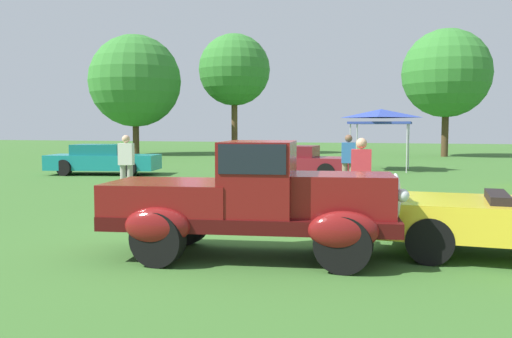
{
  "coord_description": "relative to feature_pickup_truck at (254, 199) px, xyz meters",
  "views": [
    {
      "loc": [
        2.75,
        -7.99,
        1.9
      ],
      "look_at": [
        -0.3,
        1.84,
        1.12
      ],
      "focal_mm": 38.38,
      "sensor_mm": 36.0,
      "label": 1
    }
  ],
  "objects": [
    {
      "name": "spectator_by_row",
      "position": [
        1.14,
        3.61,
        0.05
      ],
      "size": [
        0.42,
        0.28,
        1.69
      ],
      "color": "#9E998E",
      "rests_on": "ground_plane"
    },
    {
      "name": "treeline_center",
      "position": [
        3.56,
        30.1,
        4.51
      ],
      "size": [
        5.68,
        5.68,
        8.23
      ],
      "color": "#47331E",
      "rests_on": "ground_plane"
    },
    {
      "name": "feature_pickup_truck",
      "position": [
        0.0,
        0.0,
        0.0
      ],
      "size": [
        4.41,
        2.33,
        1.7
      ],
      "color": "#400B0B",
      "rests_on": "ground_plane"
    },
    {
      "name": "treeline_far_left",
      "position": [
        -16.88,
        26.33,
        4.23
      ],
      "size": [
        6.32,
        6.32,
        8.26
      ],
      "color": "#47331E",
      "rests_on": "ground_plane"
    },
    {
      "name": "treeline_mid_left",
      "position": [
        -10.93,
        30.06,
        5.16
      ],
      "size": [
        5.15,
        5.15,
        8.62
      ],
      "color": "brown",
      "rests_on": "ground_plane"
    },
    {
      "name": "show_car_burgundy",
      "position": [
        -2.3,
        12.37,
        -0.26
      ],
      "size": [
        4.33,
        1.75,
        1.22
      ],
      "color": "maroon",
      "rests_on": "ground_plane"
    },
    {
      "name": "canopy_tent_left_field",
      "position": [
        0.46,
        17.26,
        1.56
      ],
      "size": [
        2.61,
        2.61,
        2.71
      ],
      "color": "#B7B7BC",
      "rests_on": "ground_plane"
    },
    {
      "name": "show_car_teal",
      "position": [
        -10.08,
        11.67,
        -0.26
      ],
      "size": [
        4.62,
        2.59,
        1.22
      ],
      "color": "teal",
      "rests_on": "ground_plane"
    },
    {
      "name": "spectator_between_cars",
      "position": [
        -5.56,
        5.87,
        0.05
      ],
      "size": [
        0.44,
        0.32,
        1.69
      ],
      "color": "#9E998E",
      "rests_on": "ground_plane"
    },
    {
      "name": "ground_plane",
      "position": [
        -0.38,
        0.45,
        -0.86
      ],
      "size": [
        120.0,
        120.0,
        0.0
      ],
      "primitive_type": "plane",
      "color": "#386628"
    },
    {
      "name": "spectator_near_truck",
      "position": [
        0.23,
        8.51,
        0.05
      ],
      "size": [
        0.43,
        0.3,
        1.69
      ],
      "color": "#7F7056",
      "rests_on": "ground_plane"
    }
  ]
}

